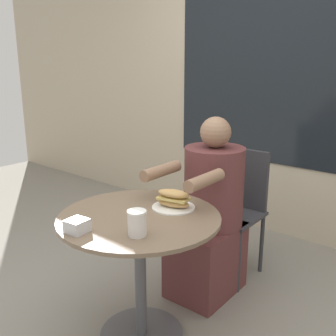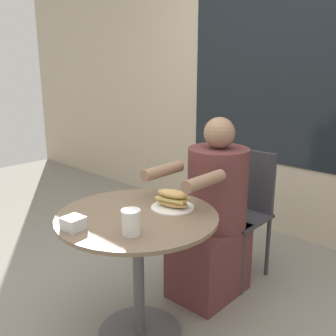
# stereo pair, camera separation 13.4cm
# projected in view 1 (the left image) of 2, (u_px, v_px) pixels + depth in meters

# --- Properties ---
(ground_plane) EXTENTS (8.00, 8.00, 0.00)m
(ground_plane) POSITION_uv_depth(u_px,v_px,m) (142.00, 335.00, 2.16)
(ground_plane) COLOR gray
(storefront_wall) EXTENTS (8.00, 0.09, 2.80)m
(storefront_wall) POSITION_uv_depth(u_px,v_px,m) (292.00, 68.00, 3.11)
(storefront_wall) COLOR #B7A88E
(storefront_wall) RESTS_ON ground_plane
(cafe_table) EXTENTS (0.82, 0.82, 0.70)m
(cafe_table) POSITION_uv_depth(u_px,v_px,m) (140.00, 248.00, 2.02)
(cafe_table) COLOR brown
(cafe_table) RESTS_ON ground_plane
(diner_chair) EXTENTS (0.39, 0.39, 0.87)m
(diner_chair) POSITION_uv_depth(u_px,v_px,m) (238.00, 200.00, 2.72)
(diner_chair) COLOR #333338
(diner_chair) RESTS_ON ground_plane
(seated_diner) EXTENTS (0.38, 0.67, 1.14)m
(seated_diner) POSITION_uv_depth(u_px,v_px,m) (209.00, 220.00, 2.47)
(seated_diner) COLOR brown
(seated_diner) RESTS_ON ground_plane
(sandwich_on_plate) EXTENTS (0.23, 0.23, 0.10)m
(sandwich_on_plate) POSITION_uv_depth(u_px,v_px,m) (173.00, 200.00, 2.06)
(sandwich_on_plate) COLOR white
(sandwich_on_plate) RESTS_ON cafe_table
(drink_cup) EXTENTS (0.09, 0.09, 0.12)m
(drink_cup) POSITION_uv_depth(u_px,v_px,m) (137.00, 223.00, 1.73)
(drink_cup) COLOR silver
(drink_cup) RESTS_ON cafe_table
(napkin_box) EXTENTS (0.10, 0.10, 0.06)m
(napkin_box) POSITION_uv_depth(u_px,v_px,m) (77.00, 226.00, 1.78)
(napkin_box) COLOR silver
(napkin_box) RESTS_ON cafe_table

